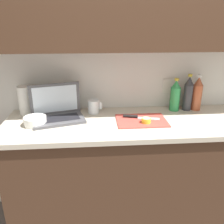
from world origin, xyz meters
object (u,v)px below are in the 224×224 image
(bottle_green_soda, at_px, (197,94))
(laptop, at_px, (57,111))
(cutting_board, at_px, (141,121))
(bottle_oil_tall, at_px, (188,94))
(lemon_half_cut, at_px, (146,120))
(measuring_cup, at_px, (94,106))
(knife, at_px, (135,117))
(bowl_white, at_px, (35,121))
(paper_towel_roll, at_px, (26,100))
(bottle_water_clear, at_px, (175,96))

(bottle_green_soda, bearing_deg, laptop, -174.43)
(laptop, height_order, cutting_board, laptop)
(bottle_oil_tall, bearing_deg, lemon_half_cut, -147.04)
(lemon_half_cut, relative_size, measuring_cup, 0.60)
(cutting_board, relative_size, measuring_cup, 3.30)
(lemon_half_cut, bearing_deg, measuring_cup, 146.51)
(bottle_green_soda, bearing_deg, measuring_cup, -179.41)
(knife, bearing_deg, measuring_cup, 166.55)
(cutting_board, distance_m, lemon_half_cut, 0.06)
(bottle_oil_tall, bearing_deg, laptop, -174.02)
(measuring_cup, bearing_deg, cutting_board, -29.70)
(bottle_green_soda, distance_m, bottle_oil_tall, 0.08)
(knife, distance_m, measuring_cup, 0.34)
(cutting_board, distance_m, bottle_oil_tall, 0.48)
(bowl_white, xyz_separation_m, paper_towel_roll, (-0.11, 0.23, 0.08))
(laptop, relative_size, bottle_water_clear, 1.57)
(lemon_half_cut, height_order, paper_towel_roll, paper_towel_roll)
(laptop, xyz_separation_m, bottle_oil_tall, (1.04, 0.11, 0.08))
(laptop, bearing_deg, lemon_half_cut, -27.87)
(bowl_white, bearing_deg, bottle_green_soda, 9.79)
(cutting_board, relative_size, knife, 1.35)
(knife, relative_size, bottle_oil_tall, 0.91)
(cutting_board, distance_m, bottle_water_clear, 0.39)
(bottle_oil_tall, relative_size, bowl_white, 1.90)
(bowl_white, bearing_deg, knife, 4.40)
(bottle_green_soda, height_order, bottle_oil_tall, bottle_oil_tall)
(laptop, distance_m, bottle_green_soda, 1.12)
(measuring_cup, relative_size, paper_towel_roll, 0.50)
(knife, relative_size, paper_towel_roll, 1.21)
(measuring_cup, relative_size, bowl_white, 0.70)
(bottle_green_soda, xyz_separation_m, bottle_water_clear, (-0.18, -0.00, -0.01))
(paper_towel_roll, bearing_deg, bowl_white, -64.13)
(bottle_green_soda, xyz_separation_m, paper_towel_roll, (-1.37, 0.02, -0.02))
(knife, xyz_separation_m, lemon_half_cut, (0.07, -0.09, 0.01))
(lemon_half_cut, bearing_deg, bottle_green_soda, 28.50)
(bottle_green_soda, relative_size, measuring_cup, 2.63)
(knife, xyz_separation_m, bottle_water_clear, (0.35, 0.16, 0.11))
(lemon_half_cut, bearing_deg, bottle_water_clear, 41.61)
(cutting_board, height_order, measuring_cup, measuring_cup)
(knife, xyz_separation_m, paper_towel_roll, (-0.83, 0.18, 0.09))
(knife, bearing_deg, paper_towel_roll, -179.11)
(lemon_half_cut, distance_m, paper_towel_roll, 0.94)
(lemon_half_cut, relative_size, bowl_white, 0.43)
(measuring_cup, bearing_deg, bottle_green_soda, 0.59)
(paper_towel_roll, bearing_deg, lemon_half_cut, -16.86)
(knife, relative_size, bottle_green_soda, 0.93)
(laptop, relative_size, bottle_oil_tall, 1.41)
(cutting_board, bearing_deg, bottle_green_soda, 22.79)
(bottle_green_soda, xyz_separation_m, bowl_white, (-1.25, -0.22, -0.10))
(bottle_green_soda, height_order, paper_towel_roll, bottle_green_soda)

